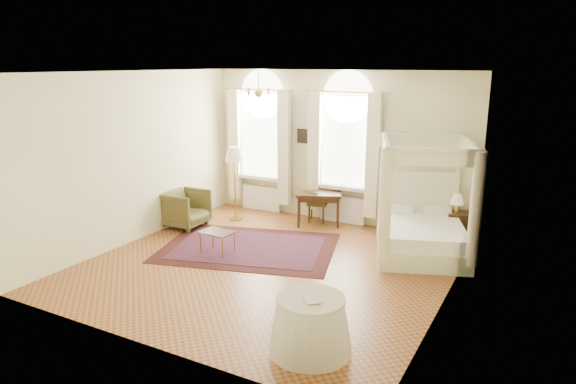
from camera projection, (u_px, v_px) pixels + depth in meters
name	position (u px, v px, depth m)	size (l,w,h in m)	color
ground	(269.00, 265.00, 9.00)	(6.00, 6.00, 0.00)	brown
room_walls	(268.00, 153.00, 8.51)	(6.00, 6.00, 6.00)	#F6EFBB
window_left	(260.00, 149.00, 11.96)	(1.62, 0.27, 3.29)	white
window_right	(344.00, 157.00, 10.99)	(1.62, 0.27, 3.29)	white
chandelier	(259.00, 92.00, 9.72)	(0.51, 0.45, 0.50)	#AD8739
wall_pictures	(341.00, 137.00, 11.03)	(2.54, 0.03, 0.39)	black
canopy_bed	(422.00, 229.00, 9.37)	(2.15, 2.37, 2.13)	beige
nightstand	(459.00, 228.00, 9.98)	(0.44, 0.40, 0.63)	#39240F
nightstand_lamp	(457.00, 200.00, 9.85)	(0.25, 0.25, 0.36)	#AD8739
writing_desk	(319.00, 198.00, 11.05)	(1.08, 0.85, 0.72)	#39240F
laptop	(313.00, 192.00, 11.03)	(0.31, 0.20, 0.02)	black
stool	(317.00, 204.00, 11.35)	(0.51, 0.51, 0.48)	#49411F
armchair	(185.00, 209.00, 11.02)	(0.85, 0.87, 0.80)	#4C4620
coffee_table	(217.00, 234.00, 9.48)	(0.64, 0.47, 0.42)	silver
floor_lamp	(234.00, 158.00, 11.27)	(0.43, 0.43, 1.65)	#AD8739
oriental_rug	(249.00, 247.00, 9.82)	(3.76, 3.14, 0.01)	#3B120E
side_table	(311.00, 325.00, 6.24)	(1.03, 1.03, 0.70)	beige
book	(305.00, 300.00, 6.07)	(0.18, 0.24, 0.02)	black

